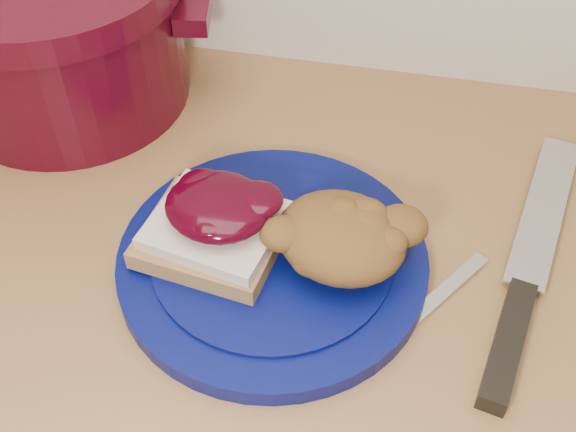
% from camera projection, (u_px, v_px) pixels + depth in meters
% --- Properties ---
extents(plate, '(0.34, 0.34, 0.02)m').
position_uv_depth(plate, '(273.00, 261.00, 0.65)').
color(plate, '#050B4A').
rests_on(plate, wood_countertop).
extents(sandwich, '(0.13, 0.12, 0.06)m').
position_uv_depth(sandwich, '(215.00, 223.00, 0.63)').
color(sandwich, olive).
rests_on(sandwich, plate).
extents(stuffing_mound, '(0.13, 0.12, 0.06)m').
position_uv_depth(stuffing_mound, '(341.00, 237.00, 0.62)').
color(stuffing_mound, brown).
rests_on(stuffing_mound, plate).
extents(chef_knife, '(0.10, 0.33, 0.02)m').
position_uv_depth(chef_knife, '(519.00, 303.00, 0.62)').
color(chef_knife, black).
rests_on(chef_knife, wood_countertop).
extents(butter_knife, '(0.11, 0.15, 0.00)m').
position_uv_depth(butter_knife, '(425.00, 308.00, 0.62)').
color(butter_knife, silver).
rests_on(butter_knife, wood_countertop).
extents(dutch_oven, '(0.34, 0.32, 0.18)m').
position_uv_depth(dutch_oven, '(58.00, 32.00, 0.77)').
color(dutch_oven, '#3C0612').
rests_on(dutch_oven, wood_countertop).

